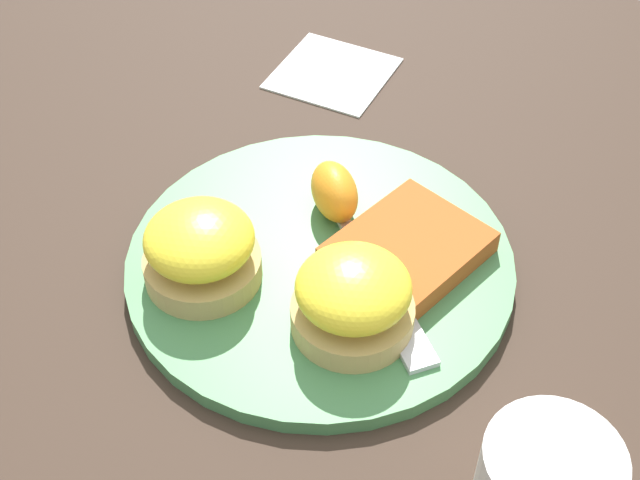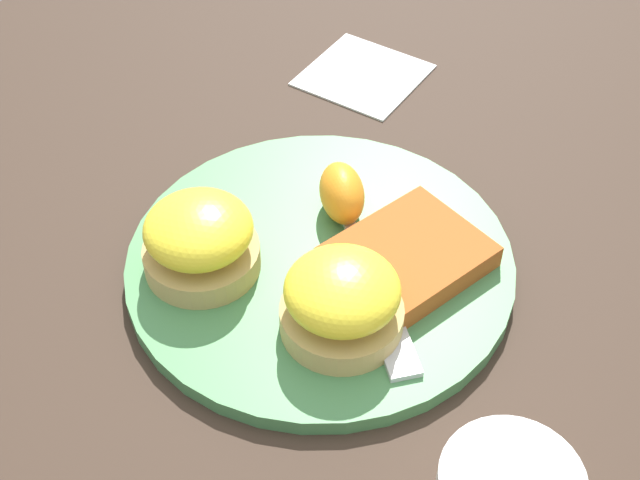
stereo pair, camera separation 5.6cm
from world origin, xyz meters
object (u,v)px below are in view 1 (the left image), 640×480
(sandwich_benedict_right, at_px, (353,298))
(fork, at_px, (373,275))
(sandwich_benedict_left, at_px, (201,250))
(hashbrown_patty, at_px, (408,250))
(orange_wedge, at_px, (334,192))

(sandwich_benedict_right, relative_size, fork, 0.44)
(sandwich_benedict_left, relative_size, sandwich_benedict_right, 1.00)
(sandwich_benedict_left, bearing_deg, fork, 132.52)
(hashbrown_patty, height_order, orange_wedge, orange_wedge)
(sandwich_benedict_right, bearing_deg, sandwich_benedict_left, -69.96)
(hashbrown_patty, height_order, fork, hashbrown_patty)
(sandwich_benedict_right, bearing_deg, orange_wedge, -131.31)
(fork, bearing_deg, orange_wedge, -115.22)
(orange_wedge, bearing_deg, fork, 64.78)
(hashbrown_patty, relative_size, fork, 0.55)
(sandwich_benedict_right, xyz_separation_m, orange_wedge, (-0.08, -0.09, -0.01))
(orange_wedge, distance_m, fork, 0.08)
(orange_wedge, relative_size, fork, 0.29)
(sandwich_benedict_left, bearing_deg, orange_wedge, 168.73)
(sandwich_benedict_left, height_order, sandwich_benedict_right, same)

